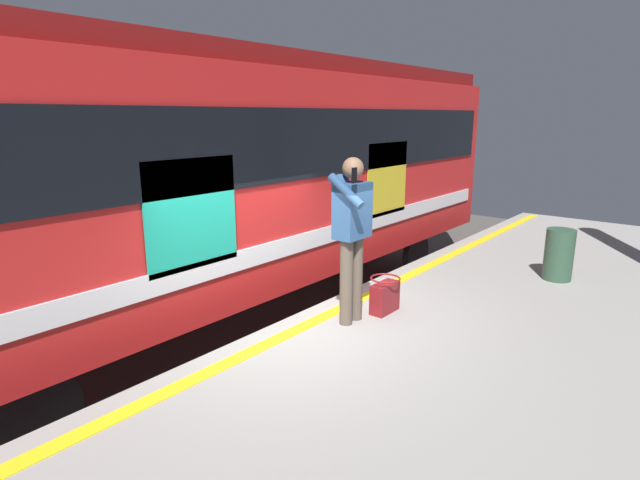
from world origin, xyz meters
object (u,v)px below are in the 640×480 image
(train_carriage, at_px, (239,168))
(trash_bin, at_px, (559,255))
(handbag, at_px, (385,296))
(passenger, at_px, (352,227))

(train_carriage, bearing_deg, trash_bin, 116.78)
(train_carriage, height_order, handbag, train_carriage)
(passenger, xyz_separation_m, trash_bin, (-2.96, 1.35, -0.71))
(passenger, relative_size, trash_bin, 2.54)
(passenger, bearing_deg, train_carriage, -108.19)
(train_carriage, xyz_separation_m, passenger, (0.90, 2.73, -0.37))
(passenger, relative_size, handbag, 4.32)
(train_carriage, distance_m, passenger, 2.90)
(handbag, distance_m, trash_bin, 2.78)
(trash_bin, bearing_deg, passenger, -24.51)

